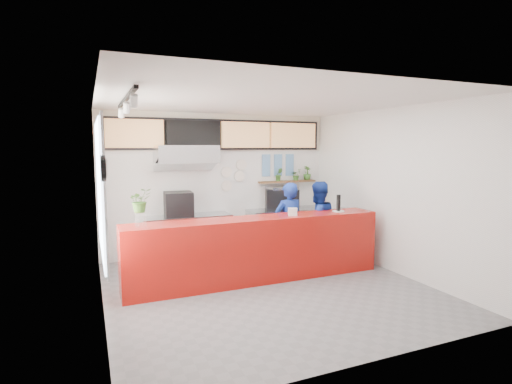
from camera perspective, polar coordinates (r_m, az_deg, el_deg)
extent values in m
plane|color=slate|center=(6.72, 1.58, -13.50)|extent=(5.00, 5.00, 0.00)
plane|color=silver|center=(6.35, 1.67, 12.86)|extent=(5.00, 5.00, 0.00)
plane|color=white|center=(8.69, -5.24, 1.20)|extent=(5.00, 0.00, 5.00)
plane|color=white|center=(5.80, -21.49, -1.85)|extent=(0.00, 5.00, 5.00)
plane|color=white|center=(7.74, 18.72, 0.24)|extent=(0.00, 5.00, 5.00)
cube|color=#9E110B|center=(6.90, 0.21, -8.16)|extent=(4.50, 0.60, 1.10)
cube|color=beige|center=(8.65, -5.29, 8.48)|extent=(5.00, 0.02, 0.80)
cube|color=#B2B5BA|center=(8.35, -9.80, -6.37)|extent=(1.80, 0.60, 0.90)
cube|color=black|center=(8.19, -11.01, -1.70)|extent=(0.59, 0.59, 0.49)
cube|color=#B2B5BA|center=(8.10, -9.95, 5.36)|extent=(1.20, 0.70, 0.35)
cube|color=#B2B5BA|center=(8.11, -9.92, 3.95)|extent=(1.20, 0.69, 0.31)
cube|color=#B2B5BA|center=(9.14, 4.45, -5.19)|extent=(1.80, 0.60, 0.90)
cube|color=black|center=(8.96, 3.70, -1.00)|extent=(0.84, 0.72, 0.46)
cube|color=#A5A8AC|center=(8.93, 3.71, 0.58)|extent=(0.64, 0.45, 0.06)
cube|color=brown|center=(9.21, 4.49, 1.51)|extent=(1.40, 0.18, 0.04)
cube|color=tan|center=(8.17, -16.94, 7.99)|extent=(1.10, 0.10, 0.55)
cube|color=black|center=(8.38, -8.95, 8.15)|extent=(1.10, 0.10, 0.55)
cube|color=tan|center=(8.73, -1.47, 8.15)|extent=(1.10, 0.10, 0.55)
cube|color=tan|center=(9.22, 5.33, 8.04)|extent=(1.10, 0.10, 0.55)
cube|color=black|center=(8.61, -5.23, 8.15)|extent=(4.80, 0.04, 0.65)
cube|color=silver|center=(6.07, -21.36, 0.42)|extent=(0.04, 2.20, 1.90)
cube|color=#B2B5BA|center=(6.07, -21.17, 0.43)|extent=(0.03, 2.30, 2.00)
cylinder|color=black|center=(4.85, -20.99, 3.17)|extent=(0.05, 0.30, 0.30)
cylinder|color=white|center=(4.85, -20.64, 3.18)|extent=(0.02, 0.26, 0.26)
cube|color=black|center=(5.80, -18.04, 12.56)|extent=(0.05, 2.40, 0.04)
cylinder|color=silver|center=(8.68, -4.25, 2.87)|extent=(0.24, 0.03, 0.24)
cylinder|color=silver|center=(8.79, -2.39, 2.27)|extent=(0.24, 0.03, 0.24)
cylinder|color=silver|center=(8.71, -4.23, 0.90)|extent=(0.24, 0.03, 0.24)
cylinder|color=silver|center=(8.79, -2.09, 3.90)|extent=(0.24, 0.03, 0.24)
cube|color=#598CBF|center=(9.03, 1.45, 4.61)|extent=(0.20, 0.02, 0.25)
cube|color=#598CBF|center=(9.16, 3.17, 4.63)|extent=(0.20, 0.02, 0.25)
cube|color=#598CBF|center=(9.29, 4.84, 4.64)|extent=(0.20, 0.02, 0.25)
cube|color=#598CBF|center=(9.04, 1.45, 3.02)|extent=(0.20, 0.02, 0.25)
cube|color=#598CBF|center=(9.17, 3.16, 3.06)|extent=(0.20, 0.02, 0.25)
cube|color=#598CBF|center=(9.30, 4.82, 3.10)|extent=(0.20, 0.02, 0.25)
imported|color=navy|center=(7.67, 4.65, -4.70)|extent=(0.62, 0.43, 1.62)
imported|color=navy|center=(7.92, 8.76, -4.37)|extent=(0.85, 0.69, 1.63)
imported|color=#325E21|center=(9.10, 3.30, 2.53)|extent=(0.20, 0.17, 0.30)
imported|color=#325E21|center=(9.30, 5.73, 2.46)|extent=(0.29, 0.28, 0.26)
imported|color=#325E21|center=(9.44, 7.32, 2.72)|extent=(0.22, 0.21, 0.33)
cylinder|color=silver|center=(6.23, -16.15, -3.87)|extent=(0.20, 0.20, 0.21)
imported|color=#325E21|center=(6.18, -16.24, -1.15)|extent=(0.39, 0.36, 0.36)
cube|color=silver|center=(6.99, 5.25, -2.83)|extent=(0.18, 0.15, 0.13)
cylinder|color=silver|center=(7.55, 11.67, -2.70)|extent=(0.23, 0.23, 0.02)
cylinder|color=black|center=(7.52, 11.70, -1.53)|extent=(0.08, 0.08, 0.30)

